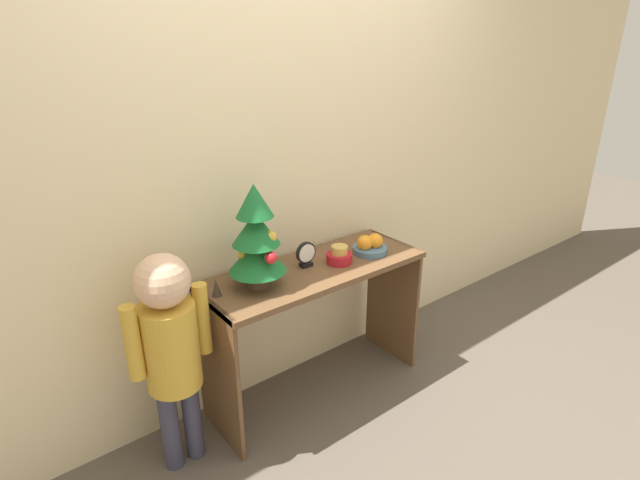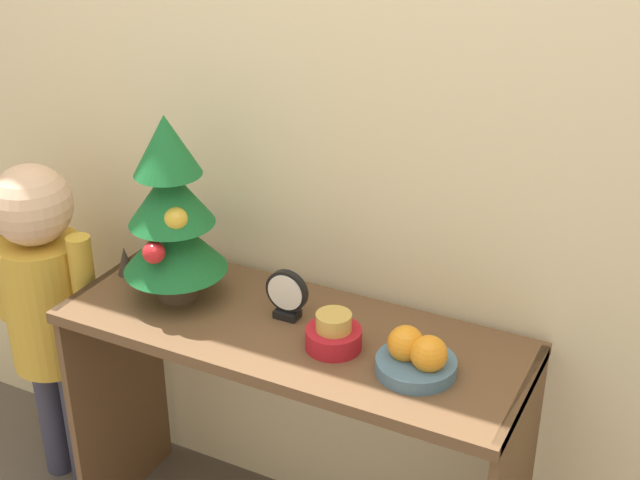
% 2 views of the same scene
% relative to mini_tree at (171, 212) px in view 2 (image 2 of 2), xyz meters
% --- Properties ---
extents(back_wall, '(7.00, 0.05, 2.50)m').
position_rel_mini_tree_xyz_m(back_wall, '(0.33, 0.26, 0.26)').
color(back_wall, beige).
rests_on(back_wall, ground_plane).
extents(console_table, '(1.16, 0.43, 0.74)m').
position_rel_mini_tree_xyz_m(console_table, '(0.33, 0.00, -0.41)').
color(console_table, brown).
rests_on(console_table, ground_plane).
extents(mini_tree, '(0.26, 0.26, 0.49)m').
position_rel_mini_tree_xyz_m(mini_tree, '(0.00, 0.00, 0.00)').
color(mini_tree, '#4C3828').
rests_on(mini_tree, console_table).
extents(fruit_bowl, '(0.18, 0.18, 0.10)m').
position_rel_mini_tree_xyz_m(fruit_bowl, '(0.67, -0.04, -0.20)').
color(fruit_bowl, '#476B84').
rests_on(fruit_bowl, console_table).
extents(singing_bowl, '(0.13, 0.13, 0.09)m').
position_rel_mini_tree_xyz_m(singing_bowl, '(0.46, -0.03, -0.20)').
color(singing_bowl, '#AD1923').
rests_on(singing_bowl, console_table).
extents(desk_clock, '(0.11, 0.04, 0.13)m').
position_rel_mini_tree_xyz_m(desk_clock, '(0.30, 0.04, -0.18)').
color(desk_clock, black).
rests_on(desk_clock, console_table).
extents(figurine, '(0.04, 0.04, 0.08)m').
position_rel_mini_tree_xyz_m(figurine, '(-0.19, 0.04, -0.20)').
color(figurine, '#382D23').
rests_on(figurine, console_table).
extents(child_figure, '(0.36, 0.23, 1.03)m').
position_rel_mini_tree_xyz_m(child_figure, '(-0.45, -0.02, -0.34)').
color(child_figure, '#38384C').
rests_on(child_figure, ground_plane).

